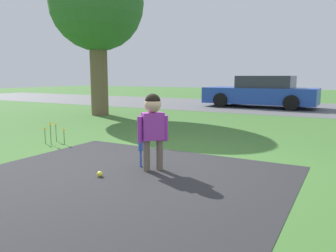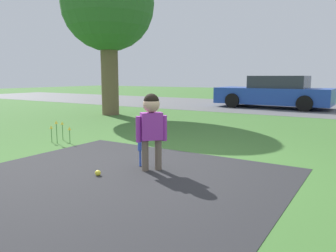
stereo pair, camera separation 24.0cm
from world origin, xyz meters
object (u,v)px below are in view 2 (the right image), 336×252
object	(u,v)px
child	(151,121)
parked_car	(274,93)
baseball_bat	(140,142)
sports_ball	(98,173)
tree_far_lawn	(108,6)

from	to	relation	value
child	parked_car	xyz separation A→B (m)	(-0.93, 9.75, -0.07)
baseball_bat	sports_ball	distance (m)	0.72
sports_ball	parked_car	size ratio (longest dim) A/B	0.02
child	tree_far_lawn	xyz separation A→B (m)	(-4.80, 4.54, 2.72)
child	baseball_bat	bearing A→B (deg)	117.30
sports_ball	parked_car	world-z (taller)	parked_car
baseball_bat	child	bearing A→B (deg)	-14.81
tree_far_lawn	parked_car	bearing A→B (deg)	53.42
sports_ball	tree_far_lawn	world-z (taller)	tree_far_lawn
child	sports_ball	size ratio (longest dim) A/B	13.91
child	tree_far_lawn	bearing A→B (deg)	88.71
sports_ball	parked_car	distance (m)	10.33
parked_car	baseball_bat	bearing A→B (deg)	94.51
parked_car	sports_ball	bearing A→B (deg)	93.20
baseball_bat	sports_ball	xyz separation A→B (m)	(-0.19, -0.62, -0.31)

